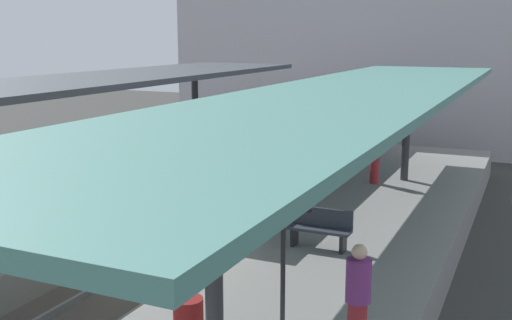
% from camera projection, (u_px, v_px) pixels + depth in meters
% --- Properties ---
extents(ground_plane, '(80.00, 80.00, 0.00)m').
position_uv_depth(ground_plane, '(172.00, 275.00, 14.31)').
color(ground_plane, '#383835').
extents(platform_left, '(4.40, 28.00, 1.00)m').
position_uv_depth(platform_left, '(46.00, 233.00, 15.76)').
color(platform_left, gray).
rests_on(platform_left, ground_plane).
extents(platform_right, '(4.40, 28.00, 1.00)m').
position_uv_depth(platform_right, '(328.00, 282.00, 12.66)').
color(platform_right, gray).
rests_on(platform_right, ground_plane).
extents(track_ballast, '(3.20, 28.00, 0.20)m').
position_uv_depth(track_ballast, '(172.00, 271.00, 14.29)').
color(track_ballast, '#4C4742').
rests_on(track_ballast, ground_plane).
extents(rail_near_side, '(0.08, 28.00, 0.14)m').
position_uv_depth(rail_near_side, '(146.00, 259.00, 14.55)').
color(rail_near_side, slate).
rests_on(rail_near_side, track_ballast).
extents(rail_far_side, '(0.08, 28.00, 0.14)m').
position_uv_depth(rail_far_side, '(199.00, 269.00, 13.96)').
color(rail_far_side, slate).
rests_on(rail_far_side, track_ballast).
extents(commuter_train, '(2.78, 14.60, 3.10)m').
position_uv_depth(commuter_train, '(290.00, 149.00, 20.62)').
color(commuter_train, '#ADADB2').
rests_on(commuter_train, track_ballast).
extents(canopy_left, '(4.18, 21.00, 3.36)m').
position_uv_depth(canopy_left, '(75.00, 84.00, 16.26)').
color(canopy_left, '#333335').
rests_on(canopy_left, platform_left).
extents(canopy_right, '(4.18, 21.00, 3.36)m').
position_uv_depth(canopy_right, '(353.00, 95.00, 13.15)').
color(canopy_right, '#333335').
rests_on(canopy_right, platform_right).
extents(platform_bench, '(1.40, 0.41, 0.86)m').
position_uv_depth(platform_bench, '(320.00, 227.00, 13.12)').
color(platform_bench, black).
rests_on(platform_bench, platform_right).
extents(platform_sign, '(0.90, 0.08, 2.21)m').
position_uv_depth(platform_sign, '(283.00, 226.00, 9.43)').
color(platform_sign, '#262628').
rests_on(platform_sign, platform_right).
extents(passenger_near_bench, '(0.36, 0.36, 1.68)m').
position_uv_depth(passenger_near_bench, '(358.00, 299.00, 8.59)').
color(passenger_near_bench, maroon).
rests_on(passenger_near_bench, platform_right).
extents(passenger_mid_platform, '(0.36, 0.36, 1.80)m').
position_uv_depth(passenger_mid_platform, '(149.00, 167.00, 16.83)').
color(passenger_mid_platform, maroon).
rests_on(passenger_mid_platform, platform_left).
extents(passenger_far_end, '(0.36, 0.36, 1.75)m').
position_uv_depth(passenger_far_end, '(375.00, 154.00, 18.80)').
color(passenger_far_end, maroon).
rests_on(passenger_far_end, platform_right).
extents(station_building_backdrop, '(18.00, 6.00, 11.00)m').
position_uv_depth(station_building_backdrop, '(358.00, 35.00, 31.52)').
color(station_building_backdrop, '#B7B2B7').
rests_on(station_building_backdrop, ground_plane).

